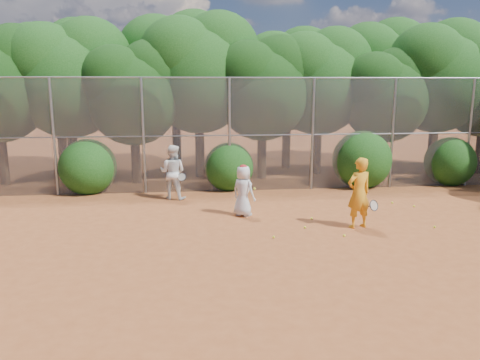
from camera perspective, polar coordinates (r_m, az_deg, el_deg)
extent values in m
plane|color=brown|center=(11.33, 6.44, -7.87)|extent=(80.00, 80.00, 0.00)
cylinder|color=gray|center=(17.16, -21.76, 4.85)|extent=(0.09, 0.09, 4.00)
cylinder|color=gray|center=(16.60, -11.70, 5.23)|extent=(0.09, 0.09, 4.00)
cylinder|color=gray|center=(16.58, -1.29, 5.45)|extent=(0.09, 0.09, 4.00)
cylinder|color=gray|center=(17.09, 8.83, 5.50)|extent=(0.09, 0.09, 4.00)
cylinder|color=gray|center=(18.09, 18.10, 5.40)|extent=(0.09, 0.09, 4.00)
cylinder|color=gray|center=(19.51, 26.20, 5.19)|extent=(0.09, 0.09, 4.00)
cylinder|color=gray|center=(16.60, 2.20, 12.37)|extent=(20.00, 0.05, 0.05)
cylinder|color=gray|center=(16.69, 2.15, 5.49)|extent=(20.00, 0.04, 0.04)
cube|color=slate|center=(16.69, 2.15, 5.49)|extent=(20.00, 0.02, 4.00)
cylinder|color=black|center=(19.92, -27.00, 2.87)|extent=(0.38, 0.38, 2.38)
sphere|color=black|center=(19.87, -25.39, 12.52)|extent=(3.05, 3.05, 3.05)
cylinder|color=black|center=(19.64, -19.68, 3.56)|extent=(0.38, 0.38, 2.52)
sphere|color=#133F0F|center=(19.49, -20.17, 10.76)|extent=(4.03, 4.03, 4.03)
sphere|color=#133F0F|center=(19.73, -17.76, 13.85)|extent=(3.23, 3.23, 3.23)
sphere|color=#133F0F|center=(19.39, -22.63, 12.98)|extent=(3.02, 3.02, 3.02)
cylinder|color=black|center=(18.54, -12.60, 2.97)|extent=(0.36, 0.36, 2.17)
sphere|color=black|center=(18.36, -12.90, 9.55)|extent=(3.47, 3.47, 3.47)
sphere|color=black|center=(18.63, -10.72, 12.33)|extent=(2.78, 2.78, 2.78)
sphere|color=black|center=(18.18, -15.03, 11.62)|extent=(2.60, 2.60, 2.60)
cylinder|color=black|center=(19.38, -4.93, 4.30)|extent=(0.39, 0.39, 2.66)
sphere|color=#133F0F|center=(19.23, -5.07, 12.03)|extent=(4.26, 4.26, 4.26)
sphere|color=#133F0F|center=(19.73, -2.59, 15.14)|extent=(3.40, 3.40, 3.40)
sphere|color=#133F0F|center=(18.94, -7.42, 14.56)|extent=(3.19, 3.19, 3.19)
cylinder|color=black|center=(19.03, 2.68, 3.61)|extent=(0.37, 0.37, 2.27)
sphere|color=black|center=(18.85, 2.74, 10.34)|extent=(3.64, 3.64, 3.64)
sphere|color=black|center=(19.34, 4.79, 13.04)|extent=(2.91, 2.91, 2.91)
sphere|color=black|center=(18.50, 0.90, 12.58)|extent=(2.73, 2.73, 2.73)
cylinder|color=black|center=(20.32, 9.34, 4.22)|extent=(0.38, 0.38, 2.45)
sphere|color=#133F0F|center=(20.16, 9.57, 11.00)|extent=(3.92, 3.92, 3.92)
sphere|color=#133F0F|center=(20.77, 11.51, 13.65)|extent=(3.14, 3.14, 3.14)
sphere|color=#133F0F|center=(19.71, 7.91, 13.33)|extent=(2.94, 2.94, 2.94)
cylinder|color=black|center=(20.22, 16.94, 3.34)|extent=(0.36, 0.36, 2.10)
sphere|color=black|center=(20.05, 17.28, 9.17)|extent=(3.36, 3.36, 3.36)
sphere|color=black|center=(20.62, 18.80, 11.46)|extent=(2.69, 2.69, 2.69)
sphere|color=black|center=(19.58, 16.08, 11.16)|extent=(2.52, 2.52, 2.52)
cylinder|color=black|center=(21.81, 22.44, 4.18)|extent=(0.39, 0.39, 2.59)
sphere|color=#133F0F|center=(21.68, 22.96, 10.84)|extent=(4.14, 4.14, 4.14)
sphere|color=#133F0F|center=(22.47, 24.55, 13.36)|extent=(3.32, 3.32, 3.32)
sphere|color=#133F0F|center=(21.08, 21.78, 13.20)|extent=(3.11, 3.11, 3.11)
cylinder|color=black|center=(22.60, 27.24, 3.64)|extent=(0.37, 0.37, 2.31)
sphere|color=black|center=(21.87, 26.93, 11.37)|extent=(2.77, 2.77, 2.77)
cylinder|color=black|center=(22.10, -20.85, 4.43)|extent=(0.39, 0.39, 2.62)
sphere|color=#133F0F|center=(21.96, -21.33, 11.10)|extent=(4.20, 4.20, 4.20)
sphere|color=#133F0F|center=(22.20, -19.09, 13.96)|extent=(3.36, 3.36, 3.36)
sphere|color=#133F0F|center=(21.88, -23.62, 13.13)|extent=(3.15, 3.15, 3.15)
cylinder|color=black|center=(21.57, -7.73, 5.15)|extent=(0.40, 0.40, 2.80)
sphere|color=#133F0F|center=(21.44, -7.93, 12.46)|extent=(4.48, 4.48, 4.48)
sphere|color=#133F0F|center=(21.93, -5.55, 15.42)|extent=(3.58, 3.58, 3.58)
sphere|color=#133F0F|center=(21.18, -10.22, 14.83)|extent=(3.36, 3.36, 3.36)
cylinder|color=black|center=(21.62, 5.66, 4.84)|extent=(0.38, 0.38, 2.52)
sphere|color=#133F0F|center=(21.48, 5.79, 11.40)|extent=(4.03, 4.03, 4.03)
sphere|color=#133F0F|center=(22.07, 7.74, 13.97)|extent=(3.23, 3.23, 3.23)
sphere|color=#133F0F|center=(21.06, 4.08, 13.62)|extent=(3.02, 3.02, 3.02)
cylinder|color=black|center=(23.50, 16.22, 5.23)|extent=(0.40, 0.40, 2.73)
sphere|color=#133F0F|center=(23.38, 16.59, 11.76)|extent=(4.37, 4.37, 4.37)
sphere|color=#133F0F|center=(24.16, 18.31, 14.23)|extent=(3.49, 3.49, 3.49)
sphere|color=#133F0F|center=(22.82, 15.22, 14.05)|extent=(3.28, 3.28, 3.28)
sphere|color=#133F0F|center=(17.34, -18.07, 1.82)|extent=(2.00, 2.00, 2.00)
sphere|color=#133F0F|center=(17.03, -1.35, 1.88)|extent=(1.80, 1.80, 1.80)
sphere|color=#133F0F|center=(18.10, 14.64, 2.72)|extent=(2.20, 2.20, 2.20)
sphere|color=#133F0F|center=(19.63, 24.23, 2.29)|extent=(1.90, 1.90, 1.90)
imported|color=orange|center=(12.74, 14.29, -1.54)|extent=(0.79, 0.62, 1.90)
torus|color=black|center=(12.76, 16.01, -3.00)|extent=(0.33, 0.25, 0.29)
cylinder|color=black|center=(12.91, 15.31, -3.13)|extent=(0.15, 0.26, 0.12)
imported|color=silver|center=(13.51, 0.40, -1.33)|extent=(0.86, 0.84, 1.49)
ellipsoid|color=#AD181B|center=(13.37, 0.41, 1.61)|extent=(0.22, 0.22, 0.13)
sphere|color=yellow|center=(13.33, 1.78, -1.05)|extent=(0.07, 0.07, 0.07)
imported|color=white|center=(15.67, -8.21, 0.95)|extent=(1.06, 0.93, 1.82)
torus|color=black|center=(15.39, -7.12, 0.38)|extent=(0.34, 0.25, 0.28)
cylinder|color=black|center=(15.59, -6.90, 0.13)|extent=(0.11, 0.26, 0.16)
sphere|color=yellow|center=(13.46, 8.72, -4.64)|extent=(0.07, 0.07, 0.07)
sphere|color=yellow|center=(15.83, 18.06, -2.64)|extent=(0.07, 0.07, 0.07)
sphere|color=yellow|center=(12.12, 12.59, -6.62)|extent=(0.07, 0.07, 0.07)
sphere|color=yellow|center=(13.56, 22.64, -5.30)|extent=(0.07, 0.07, 0.07)
sphere|color=yellow|center=(12.60, 7.92, -5.74)|extent=(0.07, 0.07, 0.07)
sphere|color=yellow|center=(15.61, 20.45, -3.00)|extent=(0.07, 0.07, 0.07)
sphere|color=yellow|center=(11.75, 4.13, -6.95)|extent=(0.07, 0.07, 0.07)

